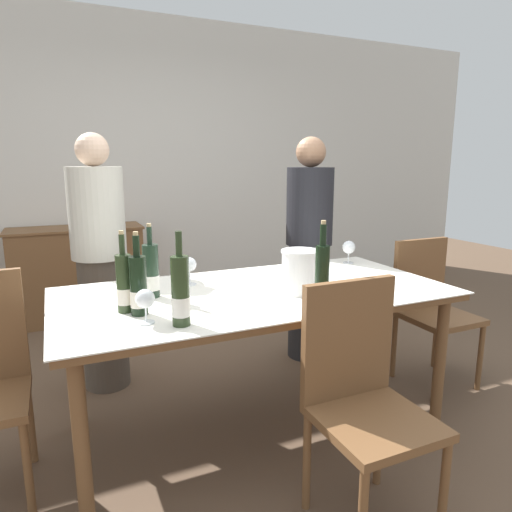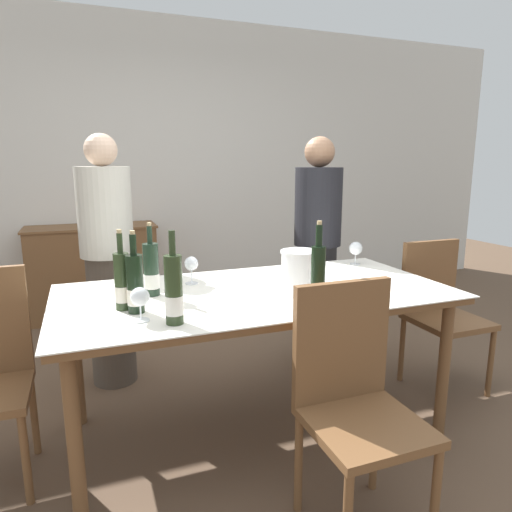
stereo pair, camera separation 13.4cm
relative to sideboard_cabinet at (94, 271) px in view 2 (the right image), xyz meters
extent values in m
plane|color=brown|center=(0.75, -2.31, -0.43)|extent=(12.00, 12.00, 0.00)
cube|color=silver|center=(0.75, 0.29, 0.97)|extent=(8.00, 0.10, 2.80)
cube|color=brown|center=(0.00, 0.00, -0.01)|extent=(1.12, 0.44, 0.83)
cube|color=brown|center=(0.00, 0.00, 0.42)|extent=(1.15, 0.46, 0.02)
cylinder|color=brown|center=(-0.15, -2.71, -0.06)|extent=(0.06, 0.06, 0.74)
cylinder|color=brown|center=(1.64, -2.71, -0.06)|extent=(0.06, 0.06, 0.74)
cylinder|color=brown|center=(-0.15, -1.91, -0.06)|extent=(0.06, 0.06, 0.74)
cylinder|color=brown|center=(1.64, -1.91, -0.06)|extent=(0.06, 0.06, 0.74)
cube|color=brown|center=(0.75, -2.31, 0.33)|extent=(1.95, 0.95, 0.04)
cube|color=white|center=(0.75, -2.31, 0.35)|extent=(1.98, 0.98, 0.01)
cylinder|color=white|center=(0.93, -2.44, 0.46)|extent=(0.18, 0.18, 0.22)
cylinder|color=white|center=(0.93, -2.44, 0.57)|extent=(0.19, 0.19, 0.01)
cylinder|color=#28381E|center=(0.26, -2.65, 0.50)|extent=(0.07, 0.07, 0.28)
cylinder|color=white|center=(0.26, -2.65, 0.43)|extent=(0.07, 0.07, 0.08)
cylinder|color=#28381E|center=(0.26, -2.65, 0.69)|extent=(0.03, 0.03, 0.10)
cylinder|color=black|center=(0.13, -2.45, 0.48)|extent=(0.07, 0.07, 0.26)
cylinder|color=silver|center=(0.13, -2.45, 0.43)|extent=(0.07, 0.07, 0.07)
cylinder|color=black|center=(0.13, -2.45, 0.65)|extent=(0.03, 0.03, 0.09)
cylinder|color=tan|center=(0.13, -2.45, 0.71)|extent=(0.02, 0.02, 0.02)
cylinder|color=black|center=(0.88, -2.72, 0.50)|extent=(0.06, 0.06, 0.29)
cylinder|color=white|center=(0.88, -2.72, 0.44)|extent=(0.06, 0.06, 0.08)
cylinder|color=black|center=(0.88, -2.72, 0.69)|extent=(0.03, 0.03, 0.09)
cylinder|color=tan|center=(0.88, -2.72, 0.75)|extent=(0.02, 0.02, 0.02)
cylinder|color=#1E3323|center=(0.24, -2.21, 0.48)|extent=(0.08, 0.08, 0.26)
cylinder|color=white|center=(0.24, -2.21, 0.43)|extent=(0.08, 0.08, 0.07)
cylinder|color=#1E3323|center=(0.24, -2.21, 0.66)|extent=(0.02, 0.02, 0.09)
cylinder|color=tan|center=(0.24, -2.21, 0.71)|extent=(0.02, 0.02, 0.02)
cylinder|color=#28381E|center=(0.08, -2.38, 0.48)|extent=(0.07, 0.07, 0.25)
cylinder|color=silver|center=(0.08, -2.38, 0.43)|extent=(0.07, 0.07, 0.07)
cylinder|color=#28381E|center=(0.08, -2.38, 0.65)|extent=(0.02, 0.02, 0.09)
cylinder|color=tan|center=(0.08, -2.38, 0.71)|extent=(0.02, 0.02, 0.02)
cylinder|color=white|center=(1.56, -1.97, 0.36)|extent=(0.07, 0.07, 0.00)
cylinder|color=white|center=(1.56, -1.97, 0.39)|extent=(0.01, 0.01, 0.07)
sphere|color=white|center=(1.56, -1.97, 0.46)|extent=(0.08, 0.08, 0.08)
cylinder|color=white|center=(0.47, -2.07, 0.36)|extent=(0.07, 0.07, 0.00)
cylinder|color=white|center=(0.47, -2.07, 0.40)|extent=(0.01, 0.01, 0.08)
sphere|color=white|center=(0.47, -2.07, 0.47)|extent=(0.07, 0.07, 0.07)
cylinder|color=white|center=(0.14, -2.57, 0.36)|extent=(0.07, 0.07, 0.00)
cylinder|color=white|center=(0.14, -2.57, 0.39)|extent=(0.01, 0.01, 0.07)
sphere|color=white|center=(0.14, -2.57, 0.46)|extent=(0.08, 0.08, 0.08)
cylinder|color=brown|center=(1.07, -3.30, -0.21)|extent=(0.03, 0.03, 0.44)
cylinder|color=brown|center=(0.70, -2.93, -0.21)|extent=(0.03, 0.03, 0.44)
cylinder|color=brown|center=(1.07, -2.93, -0.21)|extent=(0.03, 0.03, 0.44)
cube|color=brown|center=(0.88, -3.12, 0.03)|extent=(0.42, 0.42, 0.04)
cube|color=brown|center=(0.88, -2.92, 0.29)|extent=(0.42, 0.04, 0.49)
cylinder|color=brown|center=(1.85, -2.50, -0.21)|extent=(0.03, 0.03, 0.43)
cylinder|color=brown|center=(2.22, -2.50, -0.21)|extent=(0.03, 0.03, 0.43)
cylinder|color=brown|center=(1.85, -2.13, -0.21)|extent=(0.03, 0.03, 0.43)
cylinder|color=brown|center=(2.22, -2.13, -0.21)|extent=(0.03, 0.03, 0.43)
cube|color=brown|center=(2.03, -2.31, 0.02)|extent=(0.42, 0.42, 0.04)
cube|color=brown|center=(2.03, -2.12, 0.27)|extent=(0.42, 0.04, 0.46)
cylinder|color=brown|center=(-0.35, -2.50, -0.22)|extent=(0.03, 0.03, 0.42)
cylinder|color=brown|center=(-0.35, -2.13, -0.22)|extent=(0.03, 0.03, 0.42)
cylinder|color=#51473D|center=(0.07, -1.45, 0.00)|extent=(0.28, 0.28, 0.85)
cylinder|color=beige|center=(0.07, -1.45, 0.70)|extent=(0.33, 0.33, 0.55)
sphere|color=beige|center=(0.07, -1.45, 1.07)|extent=(0.20, 0.20, 0.20)
cylinder|color=#262628|center=(1.49, -1.58, 0.00)|extent=(0.28, 0.28, 0.85)
cylinder|color=black|center=(1.49, -1.58, 0.69)|extent=(0.33, 0.33, 0.54)
sphere|color=#A37556|center=(1.49, -1.58, 1.07)|extent=(0.21, 0.21, 0.21)
camera|label=1|loc=(-0.18, -4.37, 1.00)|focal=32.00mm
camera|label=2|loc=(-0.05, -4.42, 1.00)|focal=32.00mm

